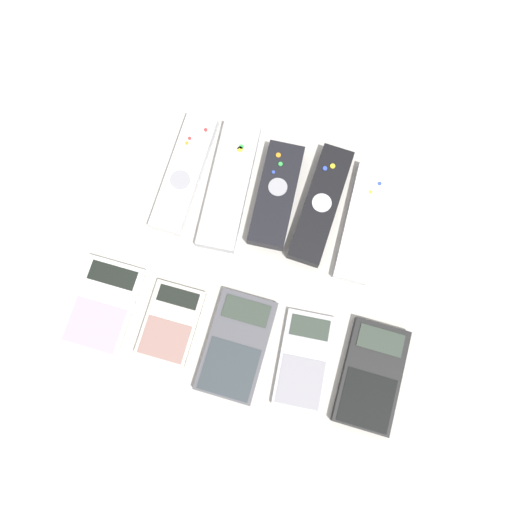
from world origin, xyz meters
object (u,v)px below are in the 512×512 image
calculator_4 (371,376)px  calculator_1 (171,322)px  remote_1 (229,185)px  remote_2 (276,195)px  remote_3 (321,205)px  calculator_2 (237,345)px  calculator_3 (304,360)px  remote_0 (185,173)px  calculator_0 (103,305)px  remote_4 (362,222)px

calculator_4 → calculator_1: bearing=-178.5°
remote_1 → remote_2: size_ratio=1.26×
remote_3 → calculator_2: 0.25m
calculator_1 → calculator_2: bearing=-3.4°
calculator_1 → calculator_3: calculator_1 is taller
remote_2 → calculator_3: remote_2 is taller
calculator_4 → remote_0: bearing=148.0°
remote_3 → calculator_0: 0.36m
calculator_0 → calculator_3: (0.30, -0.00, -0.00)m
remote_4 → calculator_1: remote_4 is taller
calculator_3 → calculator_1: bearing=175.9°
calculator_1 → calculator_4: bearing=1.0°
remote_1 → calculator_1: bearing=-99.6°
remote_4 → calculator_0: remote_4 is taller
remote_2 → calculator_4: remote_2 is taller
remote_2 → calculator_2: remote_2 is taller
remote_2 → calculator_0: size_ratio=1.24×
remote_2 → calculator_0: bearing=-134.0°
remote_3 → calculator_1: remote_3 is taller
remote_1 → remote_3: remote_3 is taller
calculator_0 → calculator_1: same height
remote_4 → calculator_0: (-0.34, -0.22, -0.00)m
remote_4 → calculator_2: (-0.14, -0.23, -0.00)m
remote_1 → calculator_0: bearing=-122.8°
remote_1 → remote_4: size_ratio=1.12×
calculator_1 → calculator_3: 0.20m
remote_4 → calculator_3: bearing=-99.4°
remote_1 → remote_4: remote_1 is taller
calculator_3 → remote_2: bearing=109.9°
remote_0 → remote_3: same height
calculator_4 → remote_4: bearing=106.7°
calculator_2 → calculator_3: size_ratio=1.08×
remote_4 → calculator_4: bearing=-74.6°
remote_3 → calculator_3: remote_3 is taller
remote_1 → calculator_0: size_ratio=1.56×
calculator_2 → calculator_3: (0.10, 0.01, -0.00)m
remote_1 → remote_2: bearing=-1.7°
remote_1 → remote_2: 0.07m
calculator_1 → calculator_2: size_ratio=0.74×
remote_4 → calculator_3: (-0.04, -0.22, -0.00)m
calculator_0 → calculator_2: calculator_2 is taller
calculator_2 → calculator_3: calculator_2 is taller
remote_2 → calculator_1: remote_2 is taller
remote_3 → calculator_3: 0.23m
remote_2 → remote_3: 0.07m
remote_0 → calculator_0: remote_0 is taller
remote_2 → calculator_2: (0.00, -0.23, -0.01)m
calculator_2 → calculator_4: (0.20, 0.01, 0.00)m
remote_2 → calculator_4: (0.20, -0.23, -0.00)m
remote_1 → remote_4: bearing=-4.6°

